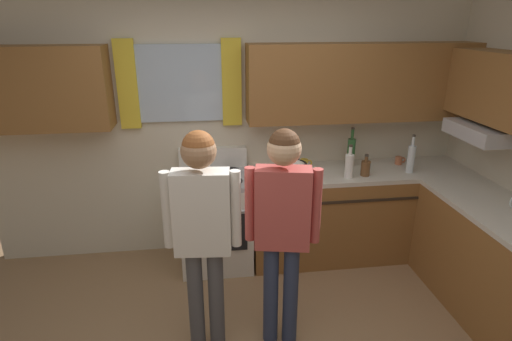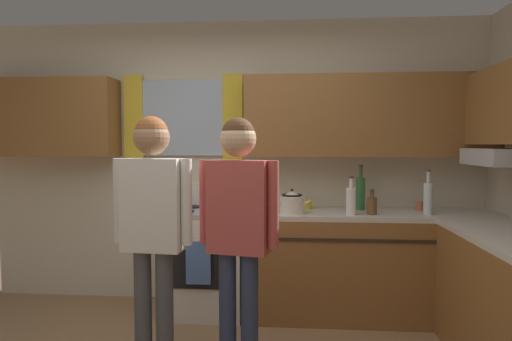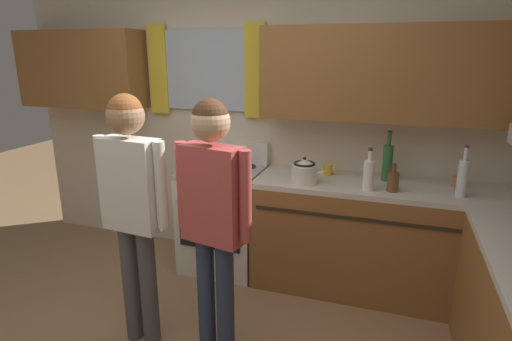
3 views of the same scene
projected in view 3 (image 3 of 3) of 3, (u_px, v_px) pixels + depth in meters
The scene contains 12 objects.
back_wall_unit at pixel (259, 101), 3.62m from camera, with size 4.60×0.42×2.60m.
kitchen_counter_run at pixel (440, 276), 2.75m from camera, with size 2.13×2.22×0.90m.
stove_oven at pixel (224, 216), 3.71m from camera, with size 0.66×0.67×1.10m.
bottle_milk_white at pixel (369, 174), 3.02m from camera, with size 0.08×0.08×0.31m.
bottle_wine_green at pixel (387, 162), 3.24m from camera, with size 0.08×0.08×0.39m.
bottle_tall_clear at pixel (463, 177), 2.88m from camera, with size 0.07×0.07×0.37m.
bottle_squat_brown at pixel (393, 181), 3.01m from camera, with size 0.08×0.08×0.21m.
cup_terracotta at pixel (457, 182), 3.12m from camera, with size 0.11×0.07×0.08m.
mug_mustard_yellow at pixel (328, 169), 3.43m from camera, with size 0.12×0.08×0.09m.
stovetop_kettle at pixel (305, 171), 3.19m from camera, with size 0.27×0.20×0.21m.
adult_left at pixel (132, 194), 2.55m from camera, with size 0.51×0.22×1.65m.
adult_in_plaid at pixel (213, 205), 2.40m from camera, with size 0.50×0.23×1.63m.
Camera 3 is at (1.19, -1.65, 1.87)m, focal length 29.36 mm.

